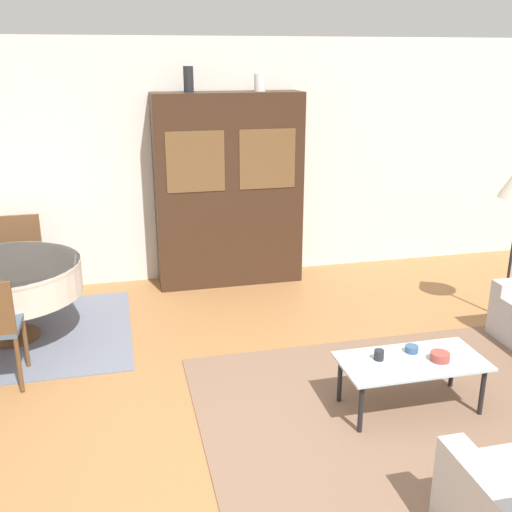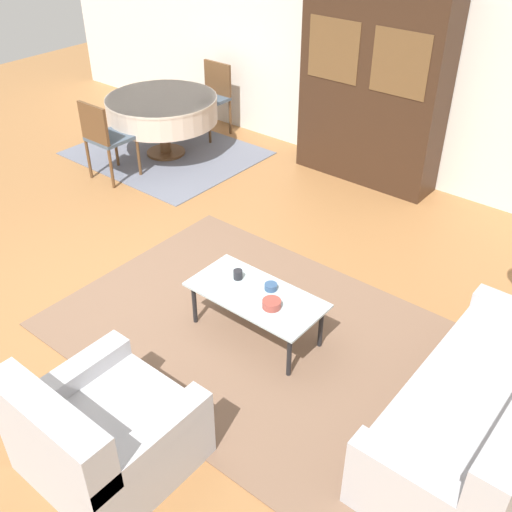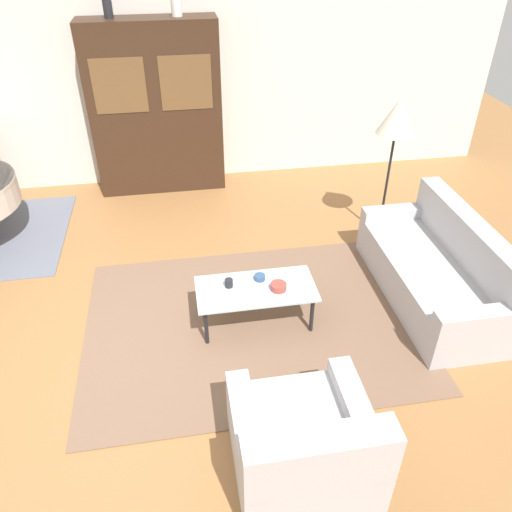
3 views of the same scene
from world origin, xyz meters
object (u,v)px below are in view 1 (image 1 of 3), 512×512
(dining_chair_far, at_px, (19,254))
(vase_short, at_px, (260,82))
(dining_table, at_px, (5,279))
(bowl, at_px, (440,357))
(coffee_table, at_px, (412,365))
(cup, at_px, (379,355))
(bowl_small, at_px, (412,349))
(display_cabinet, at_px, (229,190))
(vase_tall, at_px, (188,79))

(dining_chair_far, relative_size, vase_short, 5.00)
(dining_table, relative_size, bowl, 9.55)
(coffee_table, distance_m, cup, 0.25)
(dining_table, distance_m, bowl_small, 3.58)
(display_cabinet, bearing_deg, vase_short, 0.15)
(display_cabinet, xyz_separation_m, dining_chair_far, (-2.25, -0.15, -0.53))
(coffee_table, relative_size, dining_table, 0.79)
(vase_tall, distance_m, vase_short, 0.76)
(coffee_table, height_order, cup, cup)
(display_cabinet, distance_m, bowl_small, 3.02)
(display_cabinet, height_order, bowl_small, display_cabinet)
(vase_short, bearing_deg, dining_table, -158.38)
(dining_table, relative_size, bowl_small, 13.64)
(bowl, bearing_deg, dining_chair_far, 138.49)
(dining_chair_far, bearing_deg, bowl, 138.49)
(bowl_small, bearing_deg, bowl, -50.44)
(bowl, bearing_deg, dining_table, 148.60)
(coffee_table, relative_size, bowl, 7.55)
(cup, relative_size, bowl_small, 0.77)
(display_cabinet, bearing_deg, dining_chair_far, -176.25)
(dining_chair_far, distance_m, bowl_small, 4.09)
(display_cabinet, bearing_deg, bowl, -72.06)
(cup, distance_m, bowl, 0.44)
(display_cabinet, bearing_deg, cup, -79.27)
(cup, bearing_deg, bowl_small, 10.32)
(cup, bearing_deg, coffee_table, -15.01)
(vase_short, bearing_deg, cup, -86.24)
(bowl, distance_m, bowl_small, 0.22)
(coffee_table, relative_size, bowl_small, 10.78)
(dining_table, bearing_deg, dining_chair_far, 90.00)
(display_cabinet, xyz_separation_m, vase_tall, (-0.41, 0.00, 1.20))
(display_cabinet, height_order, dining_table, display_cabinet)
(vase_tall, bearing_deg, display_cabinet, -0.13)
(dining_table, xyz_separation_m, cup, (2.80, -1.85, -0.15))
(display_cabinet, height_order, vase_short, vase_short)
(dining_table, bearing_deg, coffee_table, -32.28)
(dining_table, xyz_separation_m, vase_short, (2.61, 1.03, 1.64))
(dining_table, distance_m, vase_short, 3.25)
(dining_chair_far, xyz_separation_m, bowl, (3.22, -2.85, -0.11))
(dining_chair_far, relative_size, cup, 12.04)
(coffee_table, height_order, bowl_small, bowl_small)
(vase_tall, bearing_deg, dining_table, -150.74)
(display_cabinet, xyz_separation_m, vase_short, (0.36, 0.00, 1.16))
(dining_table, relative_size, vase_tall, 5.13)
(display_cabinet, relative_size, vase_tall, 8.16)
(bowl, height_order, bowl_small, bowl)
(dining_chair_far, bearing_deg, vase_tall, -175.40)
(bowl_small, relative_size, vase_tall, 0.38)
(display_cabinet, height_order, bowl, display_cabinet)
(dining_table, relative_size, vase_short, 7.32)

